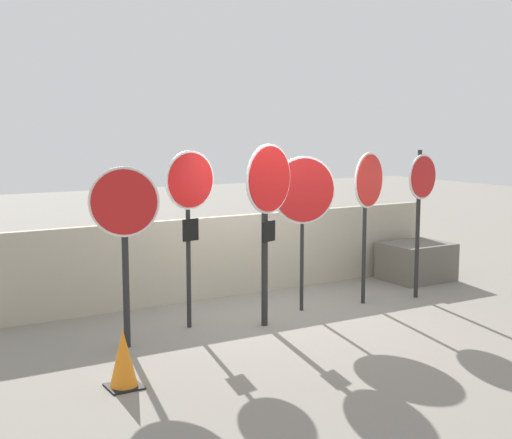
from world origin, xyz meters
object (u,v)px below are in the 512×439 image
object	(u,v)px
stop_sign_2	(268,200)
stop_sign_4	(368,191)
stop_sign_1	(190,197)
storage_crate	(416,261)
traffic_cone_0	(123,359)
stop_sign_0	(124,220)
stop_sign_5	(421,192)
stop_sign_3	(304,196)

from	to	relation	value
stop_sign_2	stop_sign_4	bearing A→B (deg)	-12.36
stop_sign_1	storage_crate	distance (m)	4.85
stop_sign_1	stop_sign_2	xyz separation A→B (m)	(0.91, -0.44, -0.04)
storage_crate	traffic_cone_0	bearing A→B (deg)	-160.00
stop_sign_0	stop_sign_2	size ratio (longest dim) A/B	0.90
stop_sign_1	stop_sign_2	bearing A→B (deg)	-36.62
stop_sign_4	stop_sign_0	bearing A→B (deg)	160.86
stop_sign_0	storage_crate	xyz separation A→B (m)	(5.63, 1.02, -1.23)
stop_sign_0	traffic_cone_0	size ratio (longest dim) A/B	3.54
stop_sign_4	storage_crate	distance (m)	2.42
stop_sign_4	stop_sign_5	xyz separation A→B (m)	(0.92, -0.14, -0.06)
stop_sign_4	storage_crate	world-z (taller)	stop_sign_4
stop_sign_1	storage_crate	xyz separation A→B (m)	(4.60, 0.65, -1.41)
stop_sign_1	stop_sign_4	bearing A→B (deg)	-14.69
traffic_cone_0	storage_crate	size ratio (longest dim) A/B	0.56
stop_sign_3	stop_sign_5	distance (m)	1.99
stop_sign_3	stop_sign_0	bearing A→B (deg)	-161.17
stop_sign_5	storage_crate	size ratio (longest dim) A/B	2.07
stop_sign_0	stop_sign_4	world-z (taller)	stop_sign_4
stop_sign_0	stop_sign_5	bearing A→B (deg)	19.73
stop_sign_1	stop_sign_2	size ratio (longest dim) A/B	0.97
stop_sign_4	traffic_cone_0	world-z (taller)	stop_sign_4
stop_sign_0	traffic_cone_0	distance (m)	1.80
stop_sign_0	stop_sign_1	xyz separation A→B (m)	(1.03, 0.37, 0.18)
stop_sign_2	stop_sign_4	world-z (taller)	stop_sign_2
stop_sign_0	stop_sign_3	size ratio (longest dim) A/B	0.98
stop_sign_4	stop_sign_1	bearing A→B (deg)	154.30
stop_sign_1	stop_sign_5	bearing A→B (deg)	-15.87
stop_sign_2	stop_sign_3	size ratio (longest dim) A/B	1.09
stop_sign_1	stop_sign_3	xyz separation A→B (m)	(1.74, -0.05, -0.07)
stop_sign_0	stop_sign_5	distance (m)	4.75
stop_sign_0	traffic_cone_0	world-z (taller)	stop_sign_0
stop_sign_1	traffic_cone_0	distance (m)	2.62
stop_sign_5	traffic_cone_0	bearing A→B (deg)	-179.03
stop_sign_1	stop_sign_2	world-z (taller)	stop_sign_2
stop_sign_2	stop_sign_3	world-z (taller)	stop_sign_2
stop_sign_0	storage_crate	distance (m)	5.85
stop_sign_0	stop_sign_5	world-z (taller)	stop_sign_5
stop_sign_5	storage_crate	distance (m)	1.86
stop_sign_3	traffic_cone_0	xyz separation A→B (m)	(-3.27, -1.53, -1.35)
stop_sign_2	stop_sign_3	bearing A→B (deg)	4.87
stop_sign_2	stop_sign_5	bearing A→B (deg)	-17.63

